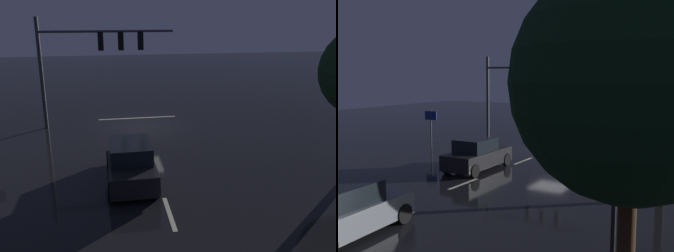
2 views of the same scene
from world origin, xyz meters
TOP-DOWN VIEW (x-y plane):
  - ground_plane at (0.00, 0.00)m, footprint 80.00×80.00m
  - traffic_signal_assembly at (2.70, -0.82)m, footprint 7.75×0.47m
  - lane_dash_far at (0.00, 4.00)m, footprint 0.16×2.20m
  - lane_dash_mid at (0.00, 10.00)m, footprint 0.16×2.20m
  - stop_bar at (0.00, -2.00)m, footprint 5.00×0.16m
  - car_approaching at (1.10, 7.18)m, footprint 1.92×4.38m

SIDE VIEW (x-z plane):
  - ground_plane at x=0.00m, z-range 0.00..0.00m
  - lane_dash_far at x=0.00m, z-range 0.00..0.01m
  - lane_dash_mid at x=0.00m, z-range 0.00..0.01m
  - stop_bar at x=0.00m, z-range 0.00..0.01m
  - car_approaching at x=1.10m, z-range -0.05..1.65m
  - traffic_signal_assembly at x=2.70m, z-range 1.27..7.66m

